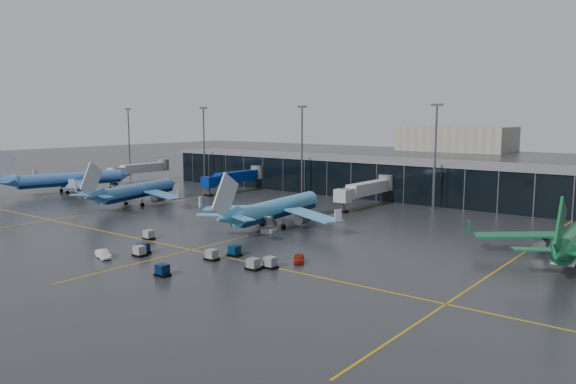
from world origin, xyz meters
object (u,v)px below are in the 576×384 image
Objects in this scene: airliner_arkefly at (138,182)px; airliner_klm_near at (277,198)px; service_van_red at (299,258)px; airliner_klm_west at (70,171)px; service_van_white at (103,254)px; baggage_carts at (194,254)px; mobile_airstair at (269,228)px.

airliner_arkefly is 0.97× the size of airliner_klm_near.
airliner_klm_west is at bearing 131.46° from service_van_red.
airliner_klm_west is 86.07m from service_van_white.
airliner_klm_west reaches higher than baggage_carts.
baggage_carts is 8.73× the size of mobile_airstair.
airliner_klm_west is 10.65× the size of service_van_red.
airliner_arkefly is at bearing 154.64° from mobile_airstair.
service_van_red is 31.27m from service_van_white.
mobile_airstair is at bearing 99.54° from baggage_carts.
airliner_klm_west is 34.99m from airliner_arkefly.
airliner_klm_west reaches higher than service_van_red.
mobile_airstair is 0.97× the size of service_van_red.
service_van_white is (41.05, -37.92, -5.07)m from airliner_arkefly.
mobile_airstair is (48.88, -6.17, -4.99)m from airliner_arkefly.
airliner_klm_west reaches higher than airliner_klm_near.
airliner_arkefly is 49.52m from mobile_airstair.
airliner_klm_west is 1.26× the size of baggage_carts.
mobile_airstair is (83.79, -8.31, -5.53)m from airliner_klm_west.
service_van_white is at bearing 177.38° from service_van_red.
service_van_white is at bearing -122.01° from mobile_airstair.
mobile_airstair is at bearing -23.35° from airliner_arkefly.
service_van_white is (-26.14, -17.16, 0.04)m from service_van_red.
service_van_white is (-11.73, -8.55, -0.06)m from baggage_carts.
airliner_klm_near is 1.19× the size of baggage_carts.
baggage_carts reaches higher than service_van_white.
airliner_klm_near is 30.45m from baggage_carts.
airliner_arkefly is 70.51m from service_van_red.
mobile_airstair is at bearing 2.62° from service_van_white.
airliner_klm_near is (46.09, -0.12, 0.18)m from airliner_arkefly.
service_van_white is at bearing -14.89° from airliner_klm_west.
service_van_white is (-7.83, -31.75, -0.07)m from mobile_airstair.
mobile_airstair is 23.42m from service_van_red.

